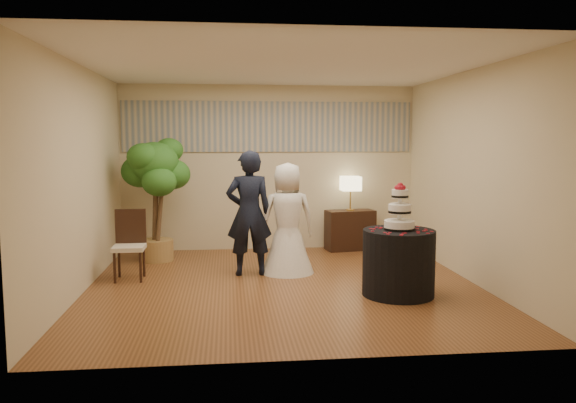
{
  "coord_description": "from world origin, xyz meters",
  "views": [
    {
      "loc": [
        -0.7,
        -7.09,
        1.88
      ],
      "look_at": [
        0.1,
        0.4,
        1.05
      ],
      "focal_mm": 35.0,
      "sensor_mm": 36.0,
      "label": 1
    }
  ],
  "objects": [
    {
      "name": "wall_back",
      "position": [
        0.0,
        2.5,
        1.4
      ],
      "size": [
        5.0,
        0.06,
        2.8
      ],
      "primitive_type": "cube",
      "color": "beige",
      "rests_on": "ground"
    },
    {
      "name": "groom",
      "position": [
        -0.42,
        0.63,
        0.87
      ],
      "size": [
        0.65,
        0.44,
        1.74
      ],
      "primitive_type": "imported",
      "rotation": [
        0.0,
        0.0,
        3.19
      ],
      "color": "black",
      "rests_on": "floor"
    },
    {
      "name": "wedding_cake",
      "position": [
        1.34,
        -0.61,
        1.09
      ],
      "size": [
        0.37,
        0.37,
        0.57
      ],
      "primitive_type": null,
      "color": "white",
      "rests_on": "cake_table"
    },
    {
      "name": "ficus_tree",
      "position": [
        -1.82,
        1.69,
        0.98
      ],
      "size": [
        1.3,
        1.3,
        1.95
      ],
      "primitive_type": null,
      "rotation": [
        0.0,
        0.0,
        -0.67
      ],
      "color": "#2C6620",
      "rests_on": "floor"
    },
    {
      "name": "wall_left",
      "position": [
        -2.5,
        0.0,
        1.4
      ],
      "size": [
        0.06,
        5.0,
        2.8
      ],
      "primitive_type": "cube",
      "color": "beige",
      "rests_on": "ground"
    },
    {
      "name": "table_lamp",
      "position": [
        1.37,
        2.24,
        0.97
      ],
      "size": [
        0.32,
        0.32,
        0.58
      ],
      "primitive_type": null,
      "color": "beige",
      "rests_on": "console"
    },
    {
      "name": "bride",
      "position": [
        0.12,
        0.7,
        0.78
      ],
      "size": [
        0.82,
        0.81,
        1.56
      ],
      "primitive_type": "imported",
      "rotation": [
        0.0,
        0.0,
        3.22
      ],
      "color": "white",
      "rests_on": "floor"
    },
    {
      "name": "mural_border",
      "position": [
        0.0,
        2.48,
        2.1
      ],
      "size": [
        4.9,
        0.02,
        0.85
      ],
      "primitive_type": "cube",
      "color": "gray",
      "rests_on": "wall_back"
    },
    {
      "name": "side_chair",
      "position": [
        -2.03,
        0.5,
        0.47
      ],
      "size": [
        0.44,
        0.46,
        0.94
      ],
      "primitive_type": null,
      "rotation": [
        0.0,
        0.0,
        0.01
      ],
      "color": "black",
      "rests_on": "floor"
    },
    {
      "name": "wall_right",
      "position": [
        2.5,
        0.0,
        1.4
      ],
      "size": [
        0.06,
        5.0,
        2.8
      ],
      "primitive_type": "cube",
      "color": "beige",
      "rests_on": "ground"
    },
    {
      "name": "console",
      "position": [
        1.37,
        2.24,
        0.34
      ],
      "size": [
        0.87,
        0.5,
        0.68
      ],
      "primitive_type": "cube",
      "rotation": [
        0.0,
        0.0,
        0.17
      ],
      "color": "black",
      "rests_on": "floor"
    },
    {
      "name": "wall_front",
      "position": [
        0.0,
        -2.5,
        1.4
      ],
      "size": [
        5.0,
        0.06,
        2.8
      ],
      "primitive_type": "cube",
      "color": "beige",
      "rests_on": "ground"
    },
    {
      "name": "floor",
      "position": [
        0.0,
        0.0,
        0.0
      ],
      "size": [
        5.0,
        5.0,
        0.0
      ],
      "primitive_type": "cube",
      "color": "brown",
      "rests_on": "ground"
    },
    {
      "name": "ceiling",
      "position": [
        0.0,
        0.0,
        2.8
      ],
      "size": [
        5.0,
        5.0,
        0.0
      ],
      "primitive_type": "cube",
      "color": "white",
      "rests_on": "wall_back"
    },
    {
      "name": "cake_table",
      "position": [
        1.34,
        -0.61,
        0.4
      ],
      "size": [
        0.9,
        0.9,
        0.8
      ],
      "primitive_type": "cylinder",
      "rotation": [
        0.0,
        0.0,
        -0.04
      ],
      "color": "black",
      "rests_on": "floor"
    }
  ]
}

